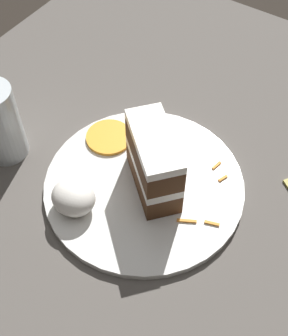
{
  "coord_description": "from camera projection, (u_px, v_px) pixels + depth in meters",
  "views": [
    {
      "loc": [
        -0.19,
        0.32,
        0.59
      ],
      "look_at": [
        0.03,
        -0.01,
        0.08
      ],
      "focal_mm": 50.0,
      "sensor_mm": 36.0,
      "label": 1
    }
  ],
  "objects": [
    {
      "name": "orange_garnish",
      "position": [
        109.0,
        137.0,
        0.72
      ],
      "size": [
        0.07,
        0.07,
        0.01
      ],
      "primitive_type": "cylinder",
      "color": "orange",
      "rests_on": "plate"
    },
    {
      "name": "cream_dollop",
      "position": [
        73.0,
        197.0,
        0.63
      ],
      "size": [
        0.06,
        0.06,
        0.04
      ],
      "primitive_type": "ellipsoid",
      "color": "white",
      "rests_on": "plate"
    },
    {
      "name": "plate",
      "position": [
        144.0,
        185.0,
        0.68
      ],
      "size": [
        0.29,
        0.29,
        0.01
      ],
      "primitive_type": "cylinder",
      "color": "white",
      "rests_on": "dining_table"
    },
    {
      "name": "drinking_glass",
      "position": [
        0.0,
        127.0,
        0.68
      ],
      "size": [
        0.06,
        0.06,
        0.12
      ],
      "color": "silver",
      "rests_on": "dining_table"
    },
    {
      "name": "carrot_shreds_scatter",
      "position": [
        197.0,
        192.0,
        0.66
      ],
      "size": [
        0.18,
        0.12,
        0.0
      ],
      "color": "orange",
      "rests_on": "plate"
    },
    {
      "name": "ground_plane",
      "position": [
        158.0,
        212.0,
        0.7
      ],
      "size": [
        6.0,
        6.0,
        0.0
      ],
      "primitive_type": "plane",
      "color": "black",
      "rests_on": "ground"
    },
    {
      "name": "dining_table",
      "position": [
        159.0,
        206.0,
        0.68
      ],
      "size": [
        0.91,
        1.01,
        0.03
      ],
      "primitive_type": "cube",
      "color": "#56514C",
      "rests_on": "ground"
    },
    {
      "name": "cake_slice",
      "position": [
        154.0,
        162.0,
        0.63
      ],
      "size": [
        0.12,
        0.11,
        0.1
      ],
      "rotation": [
        0.0,
        0.0,
        3.99
      ],
      "color": "#4C2D19",
      "rests_on": "plate"
    }
  ]
}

